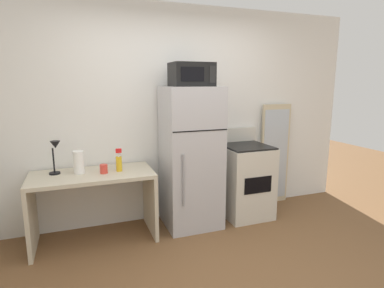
{
  "coord_description": "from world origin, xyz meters",
  "views": [
    {
      "loc": [
        -1.11,
        -2.05,
        1.69
      ],
      "look_at": [
        0.06,
        1.1,
        1.03
      ],
      "focal_mm": 29.46,
      "sensor_mm": 36.0,
      "label": 1
    }
  ],
  "objects_px": {
    "spray_bottle": "(119,162)",
    "oven_range": "(245,180)",
    "leaning_mirror": "(275,154)",
    "microwave": "(191,75)",
    "paper_towel_roll": "(79,162)",
    "desk": "(93,193)",
    "refrigerator": "(191,158)",
    "desk_lamp": "(55,152)",
    "coffee_mug": "(104,169)"
  },
  "relations": [
    {
      "from": "spray_bottle",
      "to": "oven_range",
      "type": "height_order",
      "value": "oven_range"
    },
    {
      "from": "oven_range",
      "to": "leaning_mirror",
      "type": "height_order",
      "value": "leaning_mirror"
    },
    {
      "from": "microwave",
      "to": "leaning_mirror",
      "type": "bearing_deg",
      "value": 11.8
    },
    {
      "from": "microwave",
      "to": "paper_towel_roll",
      "type": "bearing_deg",
      "value": 177.67
    },
    {
      "from": "desk",
      "to": "microwave",
      "type": "bearing_deg",
      "value": -0.54
    },
    {
      "from": "spray_bottle",
      "to": "leaning_mirror",
      "type": "bearing_deg",
      "value": 7.49
    },
    {
      "from": "spray_bottle",
      "to": "refrigerator",
      "type": "xyz_separation_m",
      "value": [
        0.83,
        0.03,
        -0.03
      ]
    },
    {
      "from": "desk",
      "to": "paper_towel_roll",
      "type": "bearing_deg",
      "value": 162.17
    },
    {
      "from": "desk_lamp",
      "to": "refrigerator",
      "type": "distance_m",
      "value": 1.47
    },
    {
      "from": "desk_lamp",
      "to": "oven_range",
      "type": "height_order",
      "value": "desk_lamp"
    },
    {
      "from": "oven_range",
      "to": "microwave",
      "type": "bearing_deg",
      "value": -177.94
    },
    {
      "from": "oven_range",
      "to": "leaning_mirror",
      "type": "distance_m",
      "value": 0.7
    },
    {
      "from": "coffee_mug",
      "to": "oven_range",
      "type": "xyz_separation_m",
      "value": [
        1.74,
        0.06,
        -0.33
      ]
    },
    {
      "from": "coffee_mug",
      "to": "microwave",
      "type": "relative_size",
      "value": 0.21
    },
    {
      "from": "microwave",
      "to": "oven_range",
      "type": "xyz_separation_m",
      "value": [
        0.74,
        0.03,
        -1.31
      ]
    },
    {
      "from": "microwave",
      "to": "oven_range",
      "type": "height_order",
      "value": "microwave"
    },
    {
      "from": "desk_lamp",
      "to": "oven_range",
      "type": "bearing_deg",
      "value": -1.94
    },
    {
      "from": "coffee_mug",
      "to": "oven_range",
      "type": "relative_size",
      "value": 0.09
    },
    {
      "from": "desk",
      "to": "microwave",
      "type": "relative_size",
      "value": 2.75
    },
    {
      "from": "refrigerator",
      "to": "oven_range",
      "type": "distance_m",
      "value": 0.82
    },
    {
      "from": "refrigerator",
      "to": "oven_range",
      "type": "relative_size",
      "value": 1.5
    },
    {
      "from": "paper_towel_roll",
      "to": "coffee_mug",
      "type": "distance_m",
      "value": 0.27
    },
    {
      "from": "microwave",
      "to": "leaning_mirror",
      "type": "relative_size",
      "value": 0.33
    },
    {
      "from": "coffee_mug",
      "to": "spray_bottle",
      "type": "bearing_deg",
      "value": 9.47
    },
    {
      "from": "desk",
      "to": "oven_range",
      "type": "bearing_deg",
      "value": 0.5
    },
    {
      "from": "spray_bottle",
      "to": "refrigerator",
      "type": "height_order",
      "value": "refrigerator"
    },
    {
      "from": "desk_lamp",
      "to": "leaning_mirror",
      "type": "relative_size",
      "value": 0.25
    },
    {
      "from": "leaning_mirror",
      "to": "paper_towel_roll",
      "type": "bearing_deg",
      "value": -174.89
    },
    {
      "from": "desk",
      "to": "coffee_mug",
      "type": "xyz_separation_m",
      "value": [
        0.12,
        -0.04,
        0.27
      ]
    },
    {
      "from": "paper_towel_roll",
      "to": "microwave",
      "type": "xyz_separation_m",
      "value": [
        1.24,
        -0.05,
        0.91
      ]
    },
    {
      "from": "oven_range",
      "to": "coffee_mug",
      "type": "bearing_deg",
      "value": -178.05
    },
    {
      "from": "leaning_mirror",
      "to": "spray_bottle",
      "type": "bearing_deg",
      "value": -172.51
    },
    {
      "from": "refrigerator",
      "to": "microwave",
      "type": "xyz_separation_m",
      "value": [
        0.0,
        -0.02,
        0.95
      ]
    },
    {
      "from": "desk",
      "to": "refrigerator",
      "type": "bearing_deg",
      "value": 0.55
    },
    {
      "from": "spray_bottle",
      "to": "microwave",
      "type": "relative_size",
      "value": 0.54
    },
    {
      "from": "desk_lamp",
      "to": "oven_range",
      "type": "relative_size",
      "value": 0.32
    },
    {
      "from": "microwave",
      "to": "leaning_mirror",
      "type": "distance_m",
      "value": 1.75
    },
    {
      "from": "spray_bottle",
      "to": "oven_range",
      "type": "relative_size",
      "value": 0.23
    },
    {
      "from": "oven_range",
      "to": "desk",
      "type": "bearing_deg",
      "value": -179.5
    },
    {
      "from": "desk",
      "to": "microwave",
      "type": "distance_m",
      "value": 1.67
    },
    {
      "from": "desk",
      "to": "coffee_mug",
      "type": "relative_size",
      "value": 13.33
    },
    {
      "from": "paper_towel_roll",
      "to": "leaning_mirror",
      "type": "xyz_separation_m",
      "value": [
        2.59,
        0.23,
        -0.17
      ]
    },
    {
      "from": "oven_range",
      "to": "leaning_mirror",
      "type": "xyz_separation_m",
      "value": [
        0.61,
        0.26,
        0.23
      ]
    },
    {
      "from": "paper_towel_roll",
      "to": "leaning_mirror",
      "type": "relative_size",
      "value": 0.17
    },
    {
      "from": "desk",
      "to": "oven_range",
      "type": "distance_m",
      "value": 1.85
    },
    {
      "from": "desk",
      "to": "leaning_mirror",
      "type": "xyz_separation_m",
      "value": [
        2.46,
        0.27,
        0.17
      ]
    },
    {
      "from": "coffee_mug",
      "to": "oven_range",
      "type": "bearing_deg",
      "value": 1.95
    },
    {
      "from": "leaning_mirror",
      "to": "refrigerator",
      "type": "bearing_deg",
      "value": -169.07
    },
    {
      "from": "microwave",
      "to": "coffee_mug",
      "type": "bearing_deg",
      "value": -178.14
    },
    {
      "from": "desk_lamp",
      "to": "refrigerator",
      "type": "height_order",
      "value": "refrigerator"
    }
  ]
}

